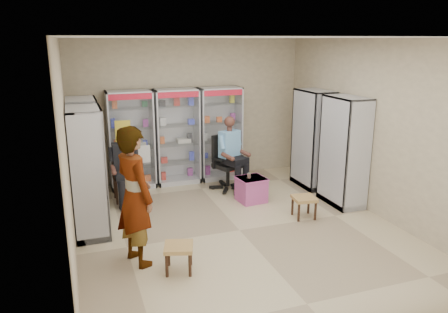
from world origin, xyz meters
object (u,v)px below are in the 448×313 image
object	(u,v)px
cabinet_back_right	(220,134)
cabinet_right_near	(344,152)
woven_stool_a	(304,207)
cabinet_right_far	(313,139)
cabinet_left_far	(85,155)
cabinet_left_near	(88,172)
wooden_chair	(125,177)
seated_shopkeeper	(229,156)
cabinet_back_left	(131,140)
woven_stool_b	(179,258)
pink_trunk	(251,189)
office_chair	(228,163)
standing_man	(135,196)
cabinet_back_mid	(177,137)

from	to	relation	value
cabinet_back_right	cabinet_right_near	bearing A→B (deg)	-53.84
woven_stool_a	cabinet_right_far	bearing A→B (deg)	55.97
cabinet_left_far	cabinet_left_near	bearing A→B (deg)	-0.00
wooden_chair	seated_shopkeeper	size ratio (longest dim) A/B	0.66
cabinet_back_left	woven_stool_a	distance (m)	3.72
cabinet_right_near	cabinet_left_far	size ratio (longest dim) A/B	1.00
woven_stool_b	cabinet_left_near	bearing A→B (deg)	122.01
cabinet_right_far	pink_trunk	xyz separation A→B (m)	(-1.54, -0.45, -0.77)
office_chair	woven_stool_b	bearing A→B (deg)	-143.49
cabinet_back_right	woven_stool_a	world-z (taller)	cabinet_back_right
seated_shopkeeper	wooden_chair	bearing A→B (deg)	155.17
pink_trunk	woven_stool_b	world-z (taller)	pink_trunk
cabinet_right_far	standing_man	distance (m)	4.44
office_chair	pink_trunk	size ratio (longest dim) A/B	2.32
cabinet_right_near	cabinet_left_near	xyz separation A→B (m)	(-4.46, 0.20, 0.00)
cabinet_back_mid	pink_trunk	bearing A→B (deg)	-56.62
cabinet_back_right	cabinet_right_far	size ratio (longest dim) A/B	1.00
pink_trunk	cabinet_right_near	bearing A→B (deg)	-22.97
cabinet_back_left	cabinet_left_far	world-z (taller)	same
cabinet_back_left	woven_stool_b	size ratio (longest dim) A/B	5.38
seated_shopkeeper	woven_stool_a	size ratio (longest dim) A/B	3.81
cabinet_back_left	office_chair	bearing A→B (deg)	-22.88
cabinet_back_mid	cabinet_right_near	bearing A→B (deg)	-40.84
woven_stool_a	standing_man	xyz separation A→B (m)	(-2.93, -0.61, 0.77)
pink_trunk	standing_man	xyz separation A→B (m)	(-2.38, -1.63, 0.73)
cabinet_left_far	office_chair	world-z (taller)	cabinet_left_far
woven_stool_a	woven_stool_b	size ratio (longest dim) A/B	1.00
cabinet_left_near	wooden_chair	distance (m)	1.56
cabinet_back_mid	cabinet_right_far	bearing A→B (deg)	-23.65
cabinet_back_mid	standing_man	distance (m)	3.48
woven_stool_a	standing_man	bearing A→B (deg)	-168.28
cabinet_back_left	cabinet_right_near	bearing A→B (deg)	-32.28
cabinet_back_mid	seated_shopkeeper	xyz separation A→B (m)	(0.86, -0.81, -0.29)
cabinet_right_far	cabinet_left_near	size ratio (longest dim) A/B	1.00
cabinet_back_right	seated_shopkeeper	xyz separation A→B (m)	(-0.09, -0.81, -0.29)
cabinet_back_left	woven_stool_b	xyz separation A→B (m)	(0.08, -3.65, -0.81)
office_chair	seated_shopkeeper	distance (m)	0.16
cabinet_right_far	standing_man	world-z (taller)	cabinet_right_far
cabinet_left_near	woven_stool_a	bearing A→B (deg)	80.65
cabinet_right_near	pink_trunk	world-z (taller)	cabinet_right_near
cabinet_right_near	office_chair	world-z (taller)	cabinet_right_near
cabinet_back_right	pink_trunk	xyz separation A→B (m)	(0.09, -1.58, -0.77)
cabinet_back_mid	office_chair	bearing A→B (deg)	-41.60
office_chair	pink_trunk	bearing A→B (deg)	-100.12
woven_stool_b	standing_man	distance (m)	1.00
cabinet_right_near	cabinet_right_far	bearing A→B (deg)	0.00
cabinet_right_far	pink_trunk	bearing A→B (deg)	106.17
cabinet_back_mid	wooden_chair	bearing A→B (deg)	-148.69
woven_stool_a	cabinet_back_left	bearing A→B (deg)	134.28
cabinet_back_left	cabinet_back_mid	world-z (taller)	same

